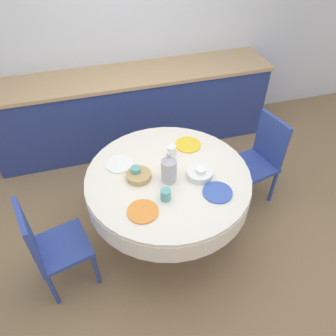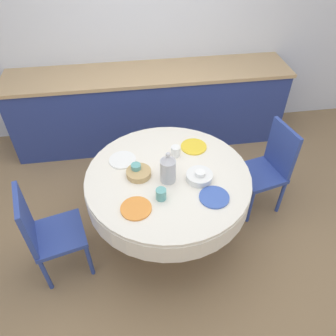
% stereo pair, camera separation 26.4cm
% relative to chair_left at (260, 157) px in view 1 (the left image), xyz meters
% --- Properties ---
extents(ground_plane, '(12.00, 12.00, 0.00)m').
position_rel_chair_left_xyz_m(ground_plane, '(-1.01, -0.23, -0.51)').
color(ground_plane, '#8E704C').
extents(wall_back, '(7.00, 0.05, 2.60)m').
position_rel_chair_left_xyz_m(wall_back, '(-1.01, 1.61, 0.79)').
color(wall_back, silver).
rests_on(wall_back, ground_plane).
extents(kitchen_counter, '(3.24, 0.64, 0.93)m').
position_rel_chair_left_xyz_m(kitchen_counter, '(-1.01, 1.28, -0.04)').
color(kitchen_counter, navy).
rests_on(kitchen_counter, ground_plane).
extents(dining_table, '(1.38, 1.38, 0.74)m').
position_rel_chair_left_xyz_m(dining_table, '(-1.01, -0.23, 0.11)').
color(dining_table, tan).
rests_on(dining_table, ground_plane).
extents(chair_left, '(0.48, 0.48, 0.93)m').
position_rel_chair_left_xyz_m(chair_left, '(0.00, 0.00, 0.00)').
color(chair_left, '#2D428E').
rests_on(chair_left, ground_plane).
extents(chair_right, '(0.48, 0.48, 0.93)m').
position_rel_chair_left_xyz_m(chair_right, '(-2.01, -0.48, 0.00)').
color(chair_right, '#2D428E').
rests_on(chair_right, ground_plane).
extents(plate_near_left, '(0.23, 0.23, 0.01)m').
position_rel_chair_left_xyz_m(plate_near_left, '(-1.30, -0.56, 0.24)').
color(plate_near_left, orange).
rests_on(plate_near_left, dining_table).
extents(cup_near_left, '(0.08, 0.08, 0.09)m').
position_rel_chair_left_xyz_m(cup_near_left, '(-1.10, -0.48, 0.28)').
color(cup_near_left, '#5BA39E').
rests_on(cup_near_left, dining_table).
extents(plate_near_right, '(0.23, 0.23, 0.01)m').
position_rel_chair_left_xyz_m(plate_near_right, '(-0.70, -0.53, 0.24)').
color(plate_near_right, '#3856AD').
rests_on(plate_near_right, dining_table).
extents(cup_near_right, '(0.08, 0.08, 0.09)m').
position_rel_chair_left_xyz_m(cup_near_right, '(-0.76, -0.33, 0.28)').
color(cup_near_right, white).
rests_on(cup_near_right, dining_table).
extents(plate_far_left, '(0.23, 0.23, 0.01)m').
position_rel_chair_left_xyz_m(plate_far_left, '(-1.37, 0.01, 0.24)').
color(plate_far_left, white).
rests_on(plate_far_left, dining_table).
extents(cup_far_left, '(0.08, 0.08, 0.09)m').
position_rel_chair_left_xyz_m(cup_far_left, '(-1.26, -0.17, 0.28)').
color(cup_far_left, '#5BA39E').
rests_on(cup_far_left, dining_table).
extents(plate_far_right, '(0.23, 0.23, 0.01)m').
position_rel_chair_left_xyz_m(plate_far_right, '(-0.72, 0.10, 0.24)').
color(plate_far_right, yellow).
rests_on(plate_far_right, dining_table).
extents(cup_far_right, '(0.08, 0.08, 0.09)m').
position_rel_chair_left_xyz_m(cup_far_right, '(-0.91, 0.01, 0.28)').
color(cup_far_right, white).
rests_on(cup_far_right, dining_table).
extents(coffee_carafe, '(0.13, 0.13, 0.29)m').
position_rel_chair_left_xyz_m(coffee_carafe, '(-1.02, -0.29, 0.36)').
color(coffee_carafe, '#B2B2B7').
rests_on(coffee_carafe, dining_table).
extents(bread_basket, '(0.20, 0.20, 0.05)m').
position_rel_chair_left_xyz_m(bread_basket, '(-1.25, -0.20, 0.26)').
color(bread_basket, tan).
rests_on(bread_basket, dining_table).
extents(fruit_bowl, '(0.22, 0.22, 0.06)m').
position_rel_chair_left_xyz_m(fruit_bowl, '(-0.76, -0.31, 0.26)').
color(fruit_bowl, silver).
rests_on(fruit_bowl, dining_table).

